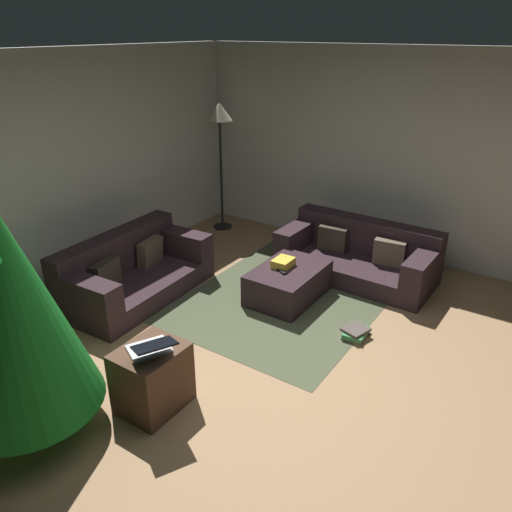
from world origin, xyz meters
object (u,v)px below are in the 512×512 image
at_px(couch_right, 359,255).
at_px(gift_box, 283,263).
at_px(ottoman, 288,283).
at_px(christmas_tree, 8,304).
at_px(side_table, 152,378).
at_px(corner_lamp, 220,122).
at_px(couch_left, 132,272).
at_px(book_stack, 356,332).
at_px(laptop, 151,347).
at_px(tv_remote, 281,271).

bearing_deg(couch_right, gift_box, 63.97).
xyz_separation_m(ottoman, christmas_tree, (-2.82, 0.55, 0.91)).
bearing_deg(gift_box, side_table, -177.76).
height_order(gift_box, corner_lamp, corner_lamp).
relative_size(ottoman, christmas_tree, 0.47).
relative_size(gift_box, side_table, 0.45).
relative_size(couch_left, couch_right, 0.95).
distance_m(ottoman, book_stack, 1.02).
distance_m(couch_right, book_stack, 1.41).
relative_size(laptop, book_stack, 1.61).
bearing_deg(tv_remote, side_table, -150.50).
bearing_deg(gift_box, ottoman, -96.01).
height_order(tv_remote, book_stack, tv_remote).
relative_size(couch_left, book_stack, 5.82).
xyz_separation_m(couch_left, laptop, (-1.25, -1.57, 0.32)).
bearing_deg(tv_remote, couch_right, 6.60).
bearing_deg(book_stack, corner_lamp, 60.35).
distance_m(book_stack, corner_lamp, 3.66).
distance_m(couch_left, side_table, 1.95).
relative_size(couch_left, tv_remote, 11.04).
relative_size(side_table, laptop, 1.09).
xyz_separation_m(laptop, book_stack, (1.84, -0.90, -0.54)).
height_order(gift_box, christmas_tree, christmas_tree).
bearing_deg(couch_left, corner_lamp, -172.15).
relative_size(tv_remote, side_table, 0.30).
height_order(laptop, corner_lamp, corner_lamp).
relative_size(couch_right, ottoman, 1.99).
height_order(ottoman, corner_lamp, corner_lamp).
relative_size(couch_right, tv_remote, 11.62).
distance_m(tv_remote, laptop, 2.05).
bearing_deg(book_stack, christmas_tree, 148.96).
bearing_deg(side_table, couch_right, -7.57).
height_order(couch_left, corner_lamp, corner_lamp).
bearing_deg(gift_box, couch_left, 122.49).
xyz_separation_m(christmas_tree, side_table, (0.69, -0.55, -0.83)).
relative_size(couch_right, laptop, 3.80).
bearing_deg(gift_box, laptop, -176.43).
height_order(book_stack, corner_lamp, corner_lamp).
distance_m(gift_box, side_table, 2.14).
bearing_deg(ottoman, couch_left, 120.96).
height_order(couch_right, book_stack, couch_right).
bearing_deg(laptop, couch_right, -6.57).
height_order(couch_right, corner_lamp, corner_lamp).
height_order(ottoman, gift_box, gift_box).
xyz_separation_m(ottoman, gift_box, (0.01, 0.08, 0.23)).
distance_m(side_table, corner_lamp, 4.17).
xyz_separation_m(side_table, corner_lamp, (3.46, 1.94, 1.30)).
bearing_deg(side_table, ottoman, 0.22).
bearing_deg(christmas_tree, tv_remote, -10.99).
xyz_separation_m(couch_left, corner_lamp, (2.23, 0.42, 1.30)).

